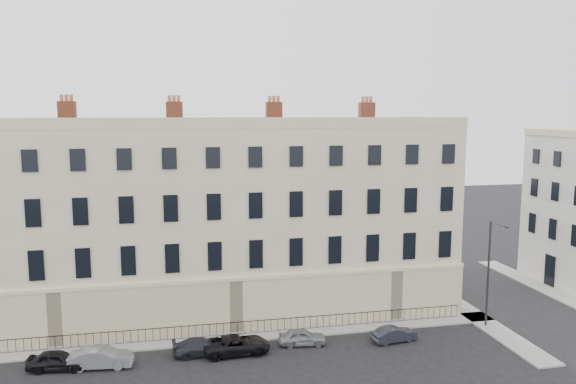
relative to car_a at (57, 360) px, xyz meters
The scene contains 13 objects.
ground 17.96m from the car_a, ahead, with size 160.00×160.00×0.00m, color black.
terrace 16.76m from the car_a, 39.25° to the left, with size 36.22×12.22×17.00m.
pavement_terrace 8.28m from the car_a, 19.13° to the left, with size 48.00×2.00×0.12m, color gray.
pavement_east_return 31.33m from the car_a, 10.50° to the left, with size 2.00×24.00×0.12m, color gray.
pavement_adjacent 41.53m from the car_a, 10.70° to the left, with size 2.00×20.00×0.12m, color gray.
railings 12.21m from the car_a, 14.74° to the left, with size 35.00×0.04×0.96m.
car_a is the anchor object (origin of this frame).
car_b 2.69m from the car_a, ahead, with size 1.39×3.99×1.31m, color slate.
car_c 9.06m from the car_a, ahead, with size 1.57×3.85×1.12m, color black.
car_d 11.40m from the car_a, ahead, with size 2.09×4.53×1.26m, color black.
car_e 16.06m from the car_a, ahead, with size 1.34×3.33×1.14m, color gray.
car_f 22.57m from the car_a, ahead, with size 1.14×3.28×1.08m, color #23242E.
streetlamp 30.78m from the car_a, ahead, with size 0.64×1.73×8.18m.
Camera 1 is at (-10.48, -33.59, 16.11)m, focal length 35.00 mm.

